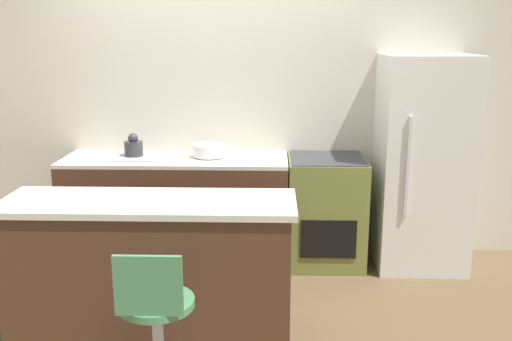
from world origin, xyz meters
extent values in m
plane|color=brown|center=(0.00, 0.00, 0.00)|extent=(14.00, 14.00, 0.00)
cube|color=beige|center=(0.00, 0.65, 1.30)|extent=(8.00, 0.06, 2.60)
cube|color=#4C2D1E|center=(-0.28, 0.32, 0.43)|extent=(1.84, 0.60, 0.86)
cube|color=beige|center=(-0.28, 0.32, 0.88)|extent=(1.84, 0.60, 0.03)
cube|color=#9EA3A8|center=(-0.60, 0.32, 0.90)|extent=(0.44, 0.33, 0.01)
cube|color=#4C2D1E|center=(-0.24, -0.87, 0.43)|extent=(1.75, 0.54, 0.85)
cube|color=beige|center=(-0.24, -0.87, 0.87)|extent=(1.82, 0.58, 0.04)
cube|color=olive|center=(0.97, 0.32, 0.45)|extent=(0.62, 0.60, 0.89)
cube|color=black|center=(0.97, 0.01, 0.31)|extent=(0.44, 0.01, 0.31)
cube|color=#333338|center=(0.97, 0.32, 0.90)|extent=(0.59, 0.57, 0.01)
cube|color=silver|center=(1.73, 0.31, 0.86)|extent=(0.71, 0.63, 1.72)
cube|color=silver|center=(1.54, -0.02, 0.91)|extent=(0.02, 0.02, 0.78)
cylinder|color=#478456|center=(-0.08, -1.51, 0.53)|extent=(0.40, 0.40, 0.04)
cube|color=#478456|center=(-0.08, -1.68, 0.71)|extent=(0.34, 0.02, 0.31)
cylinder|color=#333338|center=(-0.62, 0.35, 0.96)|extent=(0.15, 0.15, 0.12)
sphere|color=#333338|center=(-0.62, 0.35, 1.05)|extent=(0.08, 0.08, 0.08)
cylinder|color=white|center=(0.00, 0.35, 0.95)|extent=(0.27, 0.27, 0.10)
camera|label=1|loc=(0.52, -4.21, 1.91)|focal=40.00mm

